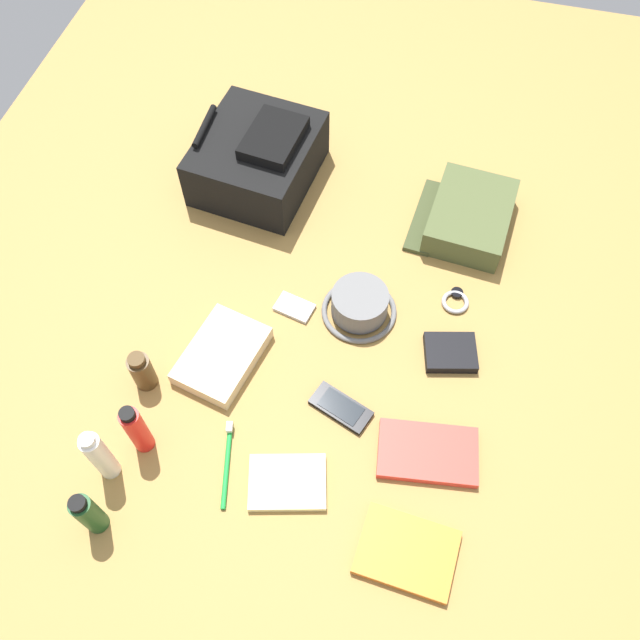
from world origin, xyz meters
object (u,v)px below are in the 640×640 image
Objects in this scene: wristwatch at (455,301)px; notepad at (287,482)px; toothpaste_tube at (100,456)px; backpack at (258,158)px; sunscreen_spray at (137,429)px; wallet at (450,352)px; toiletry_pouch at (468,217)px; travel_guidebook at (428,453)px; cell_phone at (341,408)px; cologne_bottle at (142,371)px; toothbrush at (227,459)px; media_player at (295,307)px; paperback_novel at (407,552)px; bucket_hat at (360,305)px; folded_towel at (222,355)px; shampoo_bottle at (89,514)px.

notepad reaches higher than wristwatch.
backpack is at bearing -4.30° from toothpaste_tube.
sunscreen_spray is 1.42× the size of wallet.
notepad is at bearing 161.15° from toiletry_pouch.
cell_phone is at bearing 74.45° from travel_guidebook.
cologne_bottle is at bearing 95.95° from wallet.
toothbrush is at bearing -70.80° from toothpaste_tube.
media_player is 0.62× the size of notepad.
wristwatch is at bearing -0.67° from paperback_novel.
backpack is 0.60m from wristwatch.
cell_phone is (-0.24, -0.02, -0.02)m from bucket_hat.
toothpaste_tube is at bearing 154.77° from folded_towel.
wallet is 0.55× the size of folded_towel.
media_player is 1.31× the size of wristwatch.
notepad is (0.07, 0.25, -0.00)m from paperback_novel.
sunscreen_spray is at bearing 139.51° from bucket_hat.
media_player is at bearing -29.20° from toothpaste_tube.
cell_phone is 0.28m from folded_towel.
shampoo_bottle is (-0.58, 0.38, 0.04)m from bucket_hat.
toothpaste_tube is 0.60m from paperback_novel.
wristwatch is at bearing -59.93° from folded_towel.
media_player is (0.27, 0.35, -0.00)m from travel_guidebook.
toothpaste_tube is at bearing 120.14° from cell_phone.
travel_guidebook is 1.53× the size of cell_phone.
bucket_hat reaches higher than notepad.
cologne_bottle is at bearing 125.14° from bucket_hat.
backpack is 0.62m from cologne_bottle.
backpack is at bearing 40.55° from wallet.
cell_phone is 0.19m from notepad.
toothbrush is at bearing 174.66° from media_player.
toiletry_pouch is 0.99m from toothpaste_tube.
paperback_novel is at bearing -81.15° from shampoo_bottle.
toiletry_pouch is 2.74× the size of media_player.
wallet is at bearing -58.08° from sunscreen_spray.
sunscreen_spray is at bearing 131.38° from wristwatch.
sunscreen_spray is 0.84× the size of paperback_novel.
media_player is 0.37m from wristwatch.
toiletry_pouch is 0.80m from paperback_novel.
shampoo_bottle reaches higher than paperback_novel.
toothpaste_tube is (-0.48, 0.40, 0.05)m from bucket_hat.
paperback_novel is 0.88× the size of travel_guidebook.
notepad is (-0.01, -0.30, -0.07)m from sunscreen_spray.
media_player is at bearing 36.44° from paperback_novel.
sunscreen_spray is at bearing 107.96° from wallet.
notepad is at bearing -91.63° from sunscreen_spray.
bucket_hat reaches higher than media_player.
sunscreen_spray is 0.31m from notepad.
backpack is 2.13× the size of sunscreen_spray.
folded_towel is at bearing 144.46° from media_player.
bucket_hat is at bearing -79.42° from media_player.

